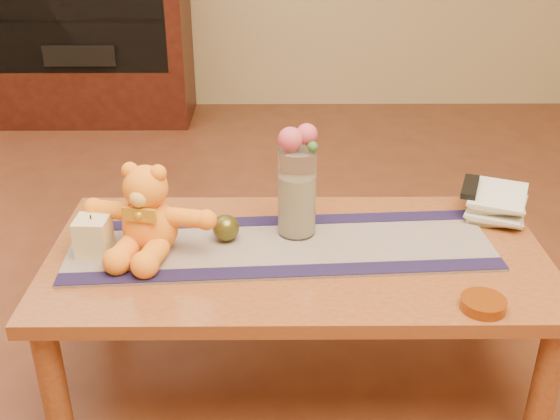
{
  "coord_description": "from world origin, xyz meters",
  "views": [
    {
      "loc": [
        -0.06,
        -1.62,
        1.4
      ],
      "look_at": [
        -0.05,
        0.0,
        0.58
      ],
      "focal_mm": 42.57,
      "sensor_mm": 36.0,
      "label": 1
    }
  ],
  "objects_px": {
    "teddy_bear": "(148,209)",
    "book_bottom": "(467,207)",
    "glass_vase": "(297,192)",
    "amber_dish": "(483,304)",
    "pillar_candle": "(93,236)",
    "bronze_ball": "(226,228)",
    "tv_remote": "(470,187)"
  },
  "relations": [
    {
      "from": "book_bottom",
      "to": "amber_dish",
      "type": "height_order",
      "value": "amber_dish"
    },
    {
      "from": "teddy_bear",
      "to": "tv_remote",
      "type": "distance_m",
      "value": 0.98
    },
    {
      "from": "tv_remote",
      "to": "pillar_candle",
      "type": "bearing_deg",
      "value": -146.65
    },
    {
      "from": "bronze_ball",
      "to": "amber_dish",
      "type": "xyz_separation_m",
      "value": [
        0.65,
        -0.33,
        -0.03
      ]
    },
    {
      "from": "bronze_ball",
      "to": "amber_dish",
      "type": "distance_m",
      "value": 0.73
    },
    {
      "from": "pillar_candle",
      "to": "amber_dish",
      "type": "bearing_deg",
      "value": -14.55
    },
    {
      "from": "glass_vase",
      "to": "amber_dish",
      "type": "xyz_separation_m",
      "value": [
        0.45,
        -0.38,
        -0.12
      ]
    },
    {
      "from": "glass_vase",
      "to": "bronze_ball",
      "type": "xyz_separation_m",
      "value": [
        -0.2,
        -0.04,
        -0.09
      ]
    },
    {
      "from": "glass_vase",
      "to": "tv_remote",
      "type": "xyz_separation_m",
      "value": [
        0.54,
        0.15,
        -0.05
      ]
    },
    {
      "from": "glass_vase",
      "to": "pillar_candle",
      "type": "bearing_deg",
      "value": -168.3
    },
    {
      "from": "bronze_ball",
      "to": "tv_remote",
      "type": "height_order",
      "value": "tv_remote"
    },
    {
      "from": "bronze_ball",
      "to": "tv_remote",
      "type": "relative_size",
      "value": 0.49
    },
    {
      "from": "bronze_ball",
      "to": "teddy_bear",
      "type": "bearing_deg",
      "value": -168.42
    },
    {
      "from": "teddy_bear",
      "to": "pillar_candle",
      "type": "relative_size",
      "value": 3.35
    },
    {
      "from": "bronze_ball",
      "to": "pillar_candle",
      "type": "bearing_deg",
      "value": -168.67
    },
    {
      "from": "teddy_bear",
      "to": "bronze_ball",
      "type": "height_order",
      "value": "teddy_bear"
    },
    {
      "from": "amber_dish",
      "to": "book_bottom",
      "type": "bearing_deg",
      "value": 79.33
    },
    {
      "from": "teddy_bear",
      "to": "tv_remote",
      "type": "xyz_separation_m",
      "value": [
        0.95,
        0.24,
        -0.04
      ]
    },
    {
      "from": "bronze_ball",
      "to": "tv_remote",
      "type": "distance_m",
      "value": 0.77
    },
    {
      "from": "glass_vase",
      "to": "bronze_ball",
      "type": "distance_m",
      "value": 0.23
    },
    {
      "from": "pillar_candle",
      "to": "bronze_ball",
      "type": "distance_m",
      "value": 0.37
    },
    {
      "from": "pillar_candle",
      "to": "book_bottom",
      "type": "xyz_separation_m",
      "value": [
        1.11,
        0.27,
        -0.05
      ]
    },
    {
      "from": "tv_remote",
      "to": "amber_dish",
      "type": "height_order",
      "value": "tv_remote"
    },
    {
      "from": "book_bottom",
      "to": "amber_dish",
      "type": "xyz_separation_m",
      "value": [
        -0.1,
        -0.54,
        0.0
      ]
    },
    {
      "from": "pillar_candle",
      "to": "tv_remote",
      "type": "height_order",
      "value": "pillar_candle"
    },
    {
      "from": "bronze_ball",
      "to": "book_bottom",
      "type": "xyz_separation_m",
      "value": [
        0.75,
        0.2,
        -0.04
      ]
    },
    {
      "from": "glass_vase",
      "to": "book_bottom",
      "type": "xyz_separation_m",
      "value": [
        0.55,
        0.16,
        -0.13
      ]
    },
    {
      "from": "book_bottom",
      "to": "tv_remote",
      "type": "bearing_deg",
      "value": -93.0
    },
    {
      "from": "teddy_bear",
      "to": "tv_remote",
      "type": "relative_size",
      "value": 2.24
    },
    {
      "from": "teddy_bear",
      "to": "book_bottom",
      "type": "xyz_separation_m",
      "value": [
        0.96,
        0.25,
        -0.12
      ]
    },
    {
      "from": "pillar_candle",
      "to": "bronze_ball",
      "type": "height_order",
      "value": "pillar_candle"
    },
    {
      "from": "amber_dish",
      "to": "pillar_candle",
      "type": "bearing_deg",
      "value": 165.45
    }
  ]
}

